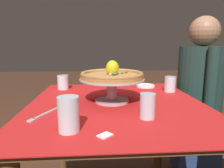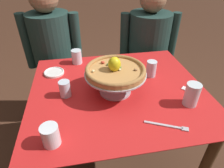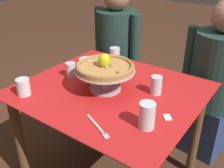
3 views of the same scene
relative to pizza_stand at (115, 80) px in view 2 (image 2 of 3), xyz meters
The scene contains 14 objects.
ground_plane 0.82m from the pizza_stand, 45.89° to the left, with size 14.00×14.00×0.00m, color #4C2D1E.
dining_table 0.20m from the pizza_stand, 45.89° to the left, with size 1.05×0.94×0.73m.
pizza_stand is the anchor object (origin of this frame).
pizza 0.07m from the pizza_stand, 143.32° to the left, with size 0.34×0.34×0.10m.
water_glass_front_right 0.42m from the pizza_stand, 25.74° to the right, with size 0.08×0.08×0.13m.
water_glass_back_left 0.46m from the pizza_stand, 117.91° to the left, with size 0.07×0.07×0.10m.
water_glass_front_left 0.47m from the pizza_stand, 136.88° to the right, with size 0.08×0.08×0.10m.
water_glass_side_right 0.30m from the pizza_stand, 26.31° to the left, with size 0.07×0.07×0.11m.
water_glass_side_left 0.29m from the pizza_stand, behind, with size 0.06×0.06×0.10m.
side_plate 0.47m from the pizza_stand, 143.60° to the left, with size 0.14×0.14×0.02m.
dinner_fork 0.39m from the pizza_stand, 58.14° to the right, with size 0.20×0.10×0.01m.
sugar_packet 0.44m from the pizza_stand, ahead, with size 0.05×0.04×0.01m, color white.
diner_left 0.85m from the pizza_stand, 120.19° to the left, with size 0.50×0.38×1.25m.
diner_right 0.89m from the pizza_stand, 57.76° to the left, with size 0.53×0.43×1.21m.
Camera 2 is at (-0.20, -0.93, 1.43)m, focal length 30.88 mm.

